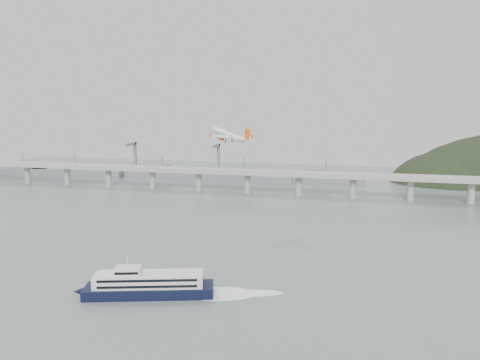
# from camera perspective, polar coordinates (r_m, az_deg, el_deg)

# --- Properties ---
(ground) EXTENTS (900.00, 900.00, 0.00)m
(ground) POSITION_cam_1_polar(r_m,az_deg,el_deg) (261.13, -3.05, -9.64)
(ground) COLOR slate
(ground) RESTS_ON ground
(bridge) EXTENTS (800.00, 22.00, 23.90)m
(bridge) POSITION_cam_1_polar(r_m,az_deg,el_deg) (447.44, 4.49, 0.44)
(bridge) COLOR #989896
(bridge) RESTS_ON ground
(distant_fleet) EXTENTS (453.00, 60.90, 40.00)m
(distant_fleet) POSITION_cam_1_polar(r_m,az_deg,el_deg) (556.84, -10.14, 0.79)
(distant_fleet) COLOR slate
(distant_fleet) RESTS_ON ground
(ferry) EXTENTS (91.09, 36.75, 17.63)m
(ferry) POSITION_cam_1_polar(r_m,az_deg,el_deg) (216.25, -11.01, -12.45)
(ferry) COLOR black
(ferry) RESTS_ON ground
(airliner) EXTENTS (35.75, 33.74, 11.60)m
(airliner) POSITION_cam_1_polar(r_m,az_deg,el_deg) (316.94, -1.26, 5.46)
(airliner) COLOR white
(airliner) RESTS_ON ground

